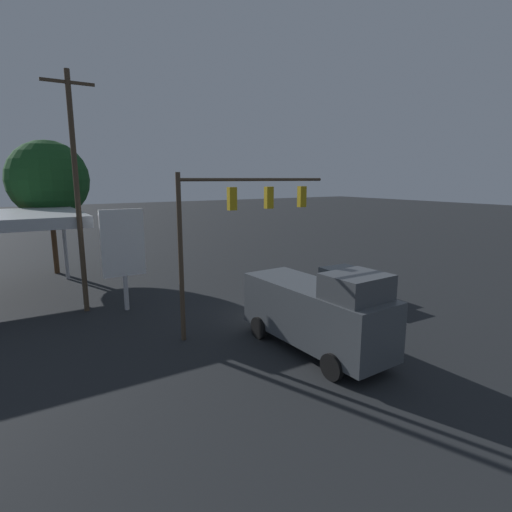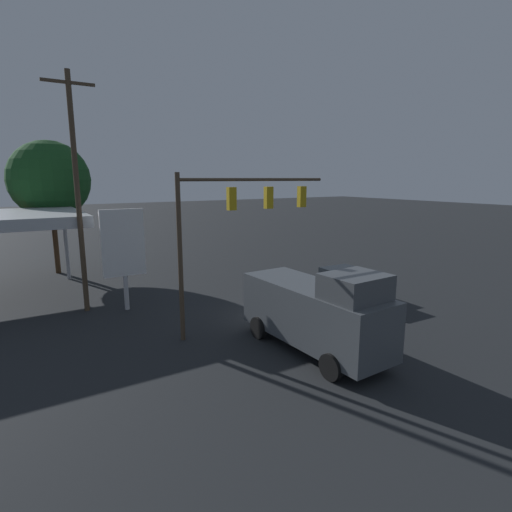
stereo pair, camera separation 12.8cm
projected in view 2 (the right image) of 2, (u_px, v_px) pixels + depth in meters
The scene contains 8 objects.
ground_plane at pixel (277, 317), 20.08m from camera, with size 200.00×200.00×0.00m, color black.
traffic_signal_assembly at pixel (238, 214), 17.68m from camera, with size 7.52×0.43×7.09m.
utility_pole at pixel (77, 190), 19.86m from camera, with size 2.40×0.26×11.92m.
gas_station_canopy at pixel (0, 220), 21.99m from camera, with size 8.29×8.42×4.94m.
price_sign at pixel (123, 245), 20.57m from camera, with size 2.18×0.27×5.32m.
sedan_far at pixel (341, 285), 22.44m from camera, with size 4.45×2.16×1.93m.
delivery_truck at pixel (317, 311), 15.74m from camera, with size 2.77×6.89×3.58m.
street_tree at pixel (50, 180), 28.14m from camera, with size 5.48×5.48×9.49m.
Camera 2 is at (10.92, 15.74, 6.84)m, focal length 28.00 mm.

